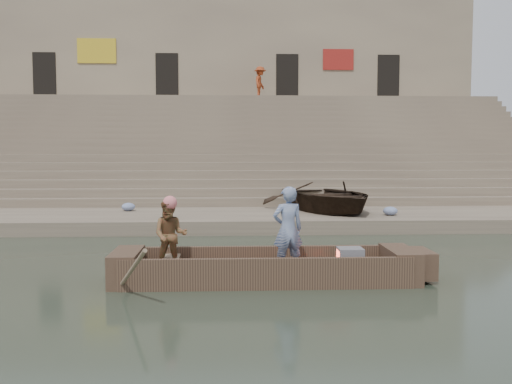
{
  "coord_description": "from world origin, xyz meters",
  "views": [
    {
      "loc": [
        1.57,
        -10.15,
        2.51
      ],
      "look_at": [
        2.23,
        3.93,
        1.4
      ],
      "focal_mm": 40.6,
      "sensor_mm": 36.0,
      "label": 1
    }
  ],
  "objects": [
    {
      "name": "television",
      "position": [
        3.82,
        0.43,
        0.42
      ],
      "size": [
        0.46,
        0.42,
        0.4
      ],
      "color": "slate",
      "rests_on": "main_rowboat"
    },
    {
      "name": "beached_rowboat",
      "position": [
        4.77,
        8.58,
        0.89
      ],
      "size": [
        4.59,
        5.49,
        0.98
      ],
      "primitive_type": "imported",
      "rotation": [
        0.0,
        0.0,
        0.29
      ],
      "color": "#2D2116",
      "rests_on": "lower_landing"
    },
    {
      "name": "cloth_bundles",
      "position": [
        -2.76,
        7.56,
        0.53
      ],
      "size": [
        16.65,
        2.58,
        0.26
      ],
      "color": "#3F5999",
      "rests_on": "lower_landing"
    },
    {
      "name": "rowboat_trim",
      "position": [
        2.44,
        0.42,
        0.31
      ],
      "size": [
        6.04,
        2.63,
        1.99
      ],
      "color": "brown",
      "rests_on": "ground"
    },
    {
      "name": "upper_landing",
      "position": [
        0.0,
        22.5,
        2.6
      ],
      "size": [
        32.0,
        3.0,
        5.2
      ],
      "primitive_type": "cube",
      "color": "gray",
      "rests_on": "ground"
    },
    {
      "name": "mid_landing",
      "position": [
        0.0,
        15.5,
        1.4
      ],
      "size": [
        32.0,
        3.0,
        2.8
      ],
      "primitive_type": "cube",
      "color": "gray",
      "rests_on": "ground"
    },
    {
      "name": "main_rowboat",
      "position": [
        2.23,
        0.43,
        0.11
      ],
      "size": [
        5.0,
        1.3,
        0.22
      ],
      "primitive_type": "cube",
      "color": "brown",
      "rests_on": "ground"
    },
    {
      "name": "ghat_steps",
      "position": [
        0.0,
        17.19,
        1.8
      ],
      "size": [
        32.0,
        11.0,
        5.2
      ],
      "color": "gray",
      "rests_on": "ground"
    },
    {
      "name": "lower_landing",
      "position": [
        0.0,
        8.0,
        0.2
      ],
      "size": [
        32.0,
        4.0,
        0.4
      ],
      "primitive_type": "cube",
      "color": "gray",
      "rests_on": "ground"
    },
    {
      "name": "building_wall",
      "position": [
        0.0,
        26.5,
        5.6
      ],
      "size": [
        32.0,
        5.07,
        11.2
      ],
      "color": "tan",
      "rests_on": "ground"
    },
    {
      "name": "ground",
      "position": [
        0.0,
        0.0,
        0.0
      ],
      "size": [
        120.0,
        120.0,
        0.0
      ],
      "primitive_type": "plane",
      "color": "#2A3528",
      "rests_on": "ground"
    },
    {
      "name": "pedestrian",
      "position": [
        3.34,
        22.59,
        6.09
      ],
      "size": [
        0.96,
        1.29,
        1.78
      ],
      "primitive_type": "imported",
      "rotation": [
        0.0,
        0.0,
        1.28
      ],
      "color": "#9B391A",
      "rests_on": "upper_landing"
    },
    {
      "name": "standing_man",
      "position": [
        2.64,
        0.29,
        1.0
      ],
      "size": [
        0.64,
        0.49,
        1.57
      ],
      "primitive_type": "imported",
      "rotation": [
        0.0,
        0.0,
        3.36
      ],
      "color": "navy",
      "rests_on": "main_rowboat"
    },
    {
      "name": "rowing_man",
      "position": [
        0.49,
        0.44,
        0.88
      ],
      "size": [
        0.66,
        0.52,
        1.32
      ],
      "primitive_type": "imported",
      "rotation": [
        0.0,
        0.0,
        -0.03
      ],
      "color": "#21642A",
      "rests_on": "main_rowboat"
    }
  ]
}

